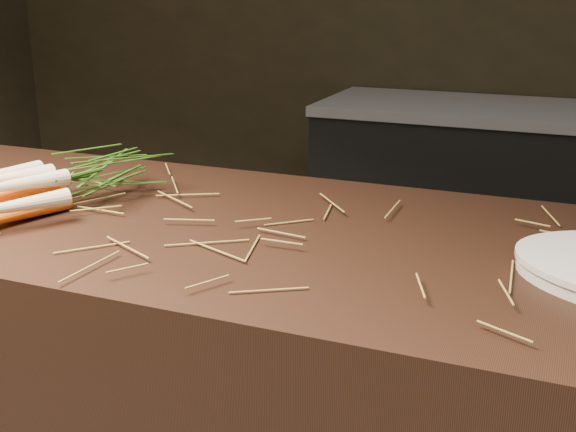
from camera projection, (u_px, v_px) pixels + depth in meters
back_counter at (543, 212)px, 2.91m from camera, size 1.82×0.62×0.84m
straw_bedding at (312, 229)px, 1.21m from camera, size 1.40×0.60×0.02m
root_veg_bunch at (55, 182)px, 1.35m from camera, size 0.32×0.56×0.10m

